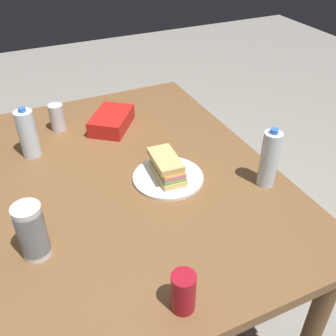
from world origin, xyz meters
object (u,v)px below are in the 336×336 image
sandwich (167,167)px  water_bottle_tall (269,159)px  water_bottle_spare (28,133)px  soda_can_silver (57,117)px  chip_bag (111,121)px  plastic_cup_stack (32,231)px  soda_can_red (183,292)px  dining_table (129,192)px  paper_plate (168,177)px

sandwich → water_bottle_tall: water_bottle_tall is taller
sandwich → water_bottle_spare: (0.38, 0.44, 0.05)m
water_bottle_tall → sandwich: bearing=60.2°
soda_can_silver → water_bottle_tall: bearing=-140.0°
chip_bag → plastic_cup_stack: size_ratio=1.24×
soda_can_red → water_bottle_spare: 0.94m
dining_table → water_bottle_spare: water_bottle_spare is taller
paper_plate → sandwich: bearing=22.5°
soda_can_red → dining_table: bearing=-6.5°
soda_can_red → soda_can_silver: size_ratio=1.00×
dining_table → water_bottle_spare: (0.30, 0.31, 0.19)m
water_bottle_tall → soda_can_silver: bearing=40.0°
sandwich → soda_can_silver: 0.62m
dining_table → plastic_cup_stack: (-0.26, 0.38, 0.18)m
soda_can_silver → dining_table: bearing=-160.3°
paper_plate → soda_can_silver: soda_can_silver is taller
paper_plate → plastic_cup_stack: 0.55m
chip_bag → plastic_cup_stack: bearing=2.4°
paper_plate → water_bottle_tall: (-0.18, -0.32, 0.10)m
water_bottle_spare → plastic_cup_stack: bearing=172.4°
dining_table → chip_bag: (0.37, -0.06, 0.12)m
sandwich → soda_can_red: (-0.52, 0.20, 0.01)m
sandwich → water_bottle_spare: water_bottle_spare is taller
water_bottle_tall → plastic_cup_stack: size_ratio=1.26×
soda_can_silver → chip_bag: bearing=-110.9°
sandwich → water_bottle_tall: 0.37m
sandwich → soda_can_red: bearing=159.3°
dining_table → paper_plate: paper_plate is taller
sandwich → soda_can_silver: (0.55, 0.29, 0.01)m
sandwich → soda_can_red: 0.56m
paper_plate → soda_can_silver: bearing=28.1°
soda_can_silver → plastic_cup_stack: bearing=163.0°
dining_table → water_bottle_tall: (-0.27, -0.45, 0.20)m
plastic_cup_stack → water_bottle_spare: water_bottle_spare is taller
dining_table → paper_plate: 0.18m
paper_plate → water_bottle_spare: size_ratio=1.25×
soda_can_silver → soda_can_red: bearing=-175.0°
soda_can_red → soda_can_silver: bearing=5.0°
dining_table → paper_plate: bearing=-125.2°
water_bottle_spare → paper_plate: bearing=-131.5°
water_bottle_tall → soda_can_red: bearing=123.6°
soda_can_red → plastic_cup_stack: bearing=42.0°
plastic_cup_stack → sandwich: bearing=-71.0°
paper_plate → plastic_cup_stack: bearing=108.5°
water_bottle_tall → water_bottle_spare: water_bottle_tall is taller
sandwich → dining_table: bearing=55.6°
dining_table → plastic_cup_stack: size_ratio=7.80×
paper_plate → chip_bag: (0.46, 0.07, 0.03)m
plastic_cup_stack → soda_can_silver: 0.75m
soda_can_red → paper_plate: bearing=-21.0°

